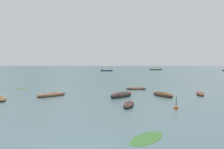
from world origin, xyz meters
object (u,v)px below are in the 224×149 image
(rowboat_5, at_px, (0,99))
(mooring_buoy, at_px, (176,108))
(rowboat_1, at_px, (200,94))
(rowboat_0, at_px, (136,89))
(rowboat_4, at_px, (163,95))
(rowboat_6, at_px, (121,95))
(ferry_1, at_px, (156,69))
(rowboat_7, at_px, (52,95))
(ferry_0, at_px, (107,71))
(rowboat_2, at_px, (129,104))

(rowboat_5, xyz_separation_m, mooring_buoy, (17.83, -3.99, -0.07))
(rowboat_1, distance_m, rowboat_5, 23.53)
(rowboat_5, bearing_deg, rowboat_0, 38.06)
(rowboat_4, distance_m, rowboat_6, 5.12)
(rowboat_4, bearing_deg, ferry_1, 83.19)
(rowboat_1, height_order, rowboat_4, rowboat_4)
(rowboat_1, xyz_separation_m, mooring_buoy, (-5.01, -9.64, -0.04))
(rowboat_7, distance_m, ferry_1, 155.27)
(rowboat_5, relative_size, ferry_0, 0.49)
(mooring_buoy, bearing_deg, ferry_1, 83.48)
(rowboat_4, xyz_separation_m, ferry_1, (18.05, 151.13, 0.24))
(ferry_0, height_order, ferry_1, same)
(rowboat_6, height_order, mooring_buoy, mooring_buoy)
(ferry_1, bearing_deg, rowboat_6, -98.62)
(rowboat_0, xyz_separation_m, rowboat_1, (7.77, -6.15, -0.00))
(rowboat_0, bearing_deg, mooring_buoy, -80.07)
(rowboat_2, height_order, mooring_buoy, mooring_buoy)
(rowboat_2, relative_size, rowboat_4, 0.86)
(rowboat_1, bearing_deg, rowboat_5, -166.11)
(rowboat_5, relative_size, mooring_buoy, 3.18)
(rowboat_0, height_order, ferry_1, ferry_1)
(rowboat_1, bearing_deg, rowboat_6, -166.35)
(rowboat_2, xyz_separation_m, rowboat_4, (4.21, 7.20, 0.04))
(ferry_1, bearing_deg, rowboat_2, -98.00)
(rowboat_6, bearing_deg, rowboat_1, 13.65)
(rowboat_0, xyz_separation_m, rowboat_5, (-15.06, -11.80, 0.02))
(rowboat_0, relative_size, rowboat_2, 1.01)
(rowboat_6, xyz_separation_m, ferry_1, (23.06, 152.15, 0.21))
(rowboat_7, xyz_separation_m, ferry_0, (-2.85, 114.54, 0.26))
(mooring_buoy, bearing_deg, rowboat_2, 165.39)
(rowboat_1, xyz_separation_m, ferry_0, (-21.13, 112.25, 0.30))
(rowboat_1, bearing_deg, ferry_0, 100.66)
(rowboat_2, relative_size, rowboat_6, 0.86)
(ferry_0, xyz_separation_m, ferry_1, (34.33, 37.51, -0.00))
(rowboat_5, relative_size, ferry_1, 0.37)
(rowboat_2, xyz_separation_m, rowboat_6, (-0.80, 6.18, 0.08))
(rowboat_2, distance_m, mooring_buoy, 4.20)
(rowboat_0, relative_size, mooring_buoy, 2.93)
(rowboat_1, xyz_separation_m, rowboat_4, (-4.86, -1.38, 0.05))
(rowboat_7, bearing_deg, rowboat_5, -143.66)
(rowboat_1, relative_size, ferry_1, 0.32)
(rowboat_4, relative_size, ferry_1, 0.40)
(rowboat_0, xyz_separation_m, ferry_0, (-13.36, 106.10, 0.30))
(rowboat_7, bearing_deg, rowboat_4, 3.89)
(rowboat_0, height_order, mooring_buoy, mooring_buoy)
(rowboat_2, distance_m, rowboat_4, 8.34)
(rowboat_5, xyz_separation_m, rowboat_6, (12.97, 3.25, 0.07))
(rowboat_6, distance_m, ferry_0, 115.20)
(rowboat_2, distance_m, rowboat_7, 11.15)
(rowboat_5, xyz_separation_m, rowboat_7, (4.56, 3.35, 0.02))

